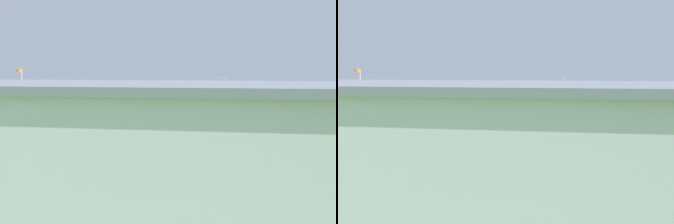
{
  "view_description": "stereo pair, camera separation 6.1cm",
  "coord_description": "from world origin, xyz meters",
  "views": [
    {
      "loc": [
        -18.06,
        61.0,
        7.05
      ],
      "look_at": [
        -7.92,
        11.49,
        3.14
      ],
      "focal_mm": 59.98,
      "sensor_mm": 36.0,
      "label": 1
    },
    {
      "loc": [
        -18.12,
        60.99,
        7.05
      ],
      "look_at": [
        -7.92,
        11.49,
        3.14
      ],
      "focal_mm": 59.98,
      "sensor_mm": 36.0,
      "label": 2
    }
  ],
  "objects": [
    {
      "name": "hangar",
      "position": [
        -5.89,
        36.65,
        3.22
      ],
      "size": [
        37.65,
        12.52,
        6.42
      ],
      "color": "#B7BCC6",
      "rests_on": "ground_plane"
    },
    {
      "name": "biplane",
      "position": [
        -8.97,
        -2.03,
        4.42
      ],
      "size": [
        6.52,
        8.88,
        3.46
      ],
      "color": "silver"
    },
    {
      "name": "windsock",
      "position": [
        21.52,
        -18.31,
        6.22
      ],
      "size": [
        1.47,
        1.16,
        7.11
      ],
      "color": "silver",
      "rests_on": "ground_plane"
    },
    {
      "name": "ground_plane",
      "position": [
        0.0,
        0.0,
        0.0
      ],
      "size": [
        400.0,
        400.0,
        0.0
      ],
      "primitive_type": "plane",
      "color": "#608C42"
    }
  ]
}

